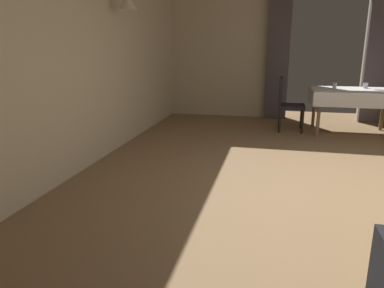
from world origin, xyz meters
name	(u,v)px	position (x,y,z in m)	size (l,w,h in m)	color
ground	(367,200)	(0.00, 0.00, 0.00)	(10.08, 10.08, 0.00)	olive
wall_left	(58,40)	(-3.20, 0.00, 1.50)	(0.49, 8.40, 3.00)	beige
wall_back	(327,42)	(0.00, 4.18, 1.52)	(6.40, 0.27, 3.00)	beige
dining_table_mid	(354,95)	(0.36, 2.96, 0.66)	(1.39, 1.01, 0.75)	olive
chair_mid_left	(287,102)	(-0.72, 2.94, 0.52)	(0.44, 0.44, 0.93)	black
glass_mid_a	(365,86)	(0.58, 3.21, 0.80)	(0.08, 0.08, 0.09)	silver
plate_mid_b	(380,90)	(0.75, 2.95, 0.76)	(0.21, 0.21, 0.01)	white
glass_mid_c	(335,86)	(0.05, 3.03, 0.80)	(0.07, 0.07, 0.10)	silver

